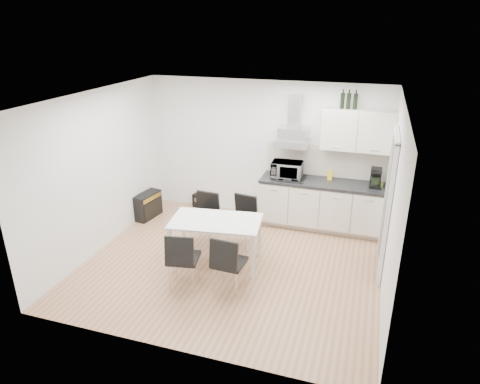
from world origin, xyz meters
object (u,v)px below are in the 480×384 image
object	(u,v)px
floor_speaker	(198,200)
chair_far_left	(204,219)
chair_far_right	(241,223)
chair_near_left	(184,259)
chair_near_right	(229,263)
guitar_amp	(148,205)
dining_table	(216,225)
kitchenette	(325,185)

from	to	relation	value
floor_speaker	chair_far_left	bearing A→B (deg)	-45.14
chair_far_right	chair_near_left	size ratio (longest dim) A/B	1.00
chair_far_right	chair_near_right	xyz separation A→B (m)	(0.23, -1.26, 0.00)
chair_near_left	guitar_amp	xyz separation A→B (m)	(-1.64, 1.91, -0.19)
floor_speaker	dining_table	bearing A→B (deg)	-41.80
kitchenette	chair_near_right	bearing A→B (deg)	-112.36
chair_near_left	guitar_amp	distance (m)	2.52
chair_far_right	kitchenette	bearing A→B (deg)	-128.64
kitchenette	floor_speaker	size ratio (longest dim) A/B	9.03
kitchenette	floor_speaker	xyz separation A→B (m)	(-2.56, 0.17, -0.69)
kitchenette	chair_near_left	xyz separation A→B (m)	(-1.64, -2.49, -0.39)
chair_far_left	chair_near_left	xyz separation A→B (m)	(0.21, -1.28, 0.00)
dining_table	chair_near_left	bearing A→B (deg)	-115.32
chair_far_left	guitar_amp	world-z (taller)	chair_far_left
chair_far_left	floor_speaker	world-z (taller)	chair_far_left
dining_table	guitar_amp	world-z (taller)	dining_table
kitchenette	chair_far_left	xyz separation A→B (m)	(-1.86, -1.21, -0.39)
chair_near_left	floor_speaker	size ratio (longest dim) A/B	3.15
chair_far_right	chair_near_right	bearing A→B (deg)	108.49
dining_table	floor_speaker	size ratio (longest dim) A/B	5.21
chair_near_left	chair_far_left	bearing A→B (deg)	89.10
chair_far_left	chair_far_right	distance (m)	0.64
chair_far_left	chair_far_right	bearing A→B (deg)	-169.50
chair_far_right	floor_speaker	xyz separation A→B (m)	(-1.35, 1.31, -0.30)
kitchenette	chair_near_left	world-z (taller)	kitchenette
chair_far_right	dining_table	bearing A→B (deg)	80.63
floor_speaker	guitar_amp	bearing A→B (deg)	-116.34
chair_near_right	floor_speaker	xyz separation A→B (m)	(-1.57, 2.57, -0.30)
dining_table	chair_near_left	world-z (taller)	chair_near_left
kitchenette	chair_near_right	xyz separation A→B (m)	(-0.99, -2.40, -0.39)
chair_far_right	chair_far_left	bearing A→B (deg)	14.45
kitchenette	floor_speaker	bearing A→B (deg)	176.31
kitchenette	dining_table	world-z (taller)	kitchenette
chair_far_right	floor_speaker	world-z (taller)	chair_far_right
chair_near_left	floor_speaker	distance (m)	2.83
chair_far_left	chair_near_right	xyz separation A→B (m)	(0.87, -1.19, 0.00)
kitchenette	dining_table	distance (m)	2.28
floor_speaker	chair_near_right	bearing A→B (deg)	-40.76
chair_far_left	floor_speaker	bearing A→B (deg)	-58.64
chair_near_left	guitar_amp	bearing A→B (deg)	120.45
kitchenette	guitar_amp	bearing A→B (deg)	-169.93
kitchenette	chair_far_right	size ratio (longest dim) A/B	2.86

